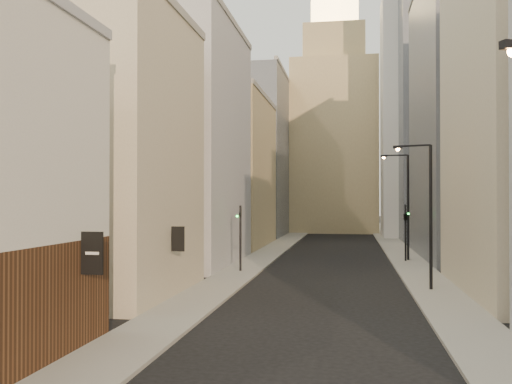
# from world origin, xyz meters

# --- Properties ---
(sidewalk_left) EXTENTS (3.00, 140.00, 0.15)m
(sidewalk_left) POSITION_xyz_m (-6.50, 55.00, 0.07)
(sidewalk_left) COLOR gray
(sidewalk_left) RESTS_ON ground
(sidewalk_right) EXTENTS (3.00, 140.00, 0.15)m
(sidewalk_right) POSITION_xyz_m (6.50, 55.00, 0.07)
(sidewalk_right) COLOR gray
(sidewalk_right) RESTS_ON ground
(left_bldg_beige) EXTENTS (8.00, 12.00, 16.00)m
(left_bldg_beige) POSITION_xyz_m (-12.00, 26.00, 8.00)
(left_bldg_beige) COLOR #B2A68A
(left_bldg_beige) RESTS_ON ground
(left_bldg_grey) EXTENTS (8.00, 16.00, 20.00)m
(left_bldg_grey) POSITION_xyz_m (-12.00, 42.00, 10.00)
(left_bldg_grey) COLOR #9E9EA3
(left_bldg_grey) RESTS_ON ground
(left_bldg_tan) EXTENTS (8.00, 18.00, 17.00)m
(left_bldg_tan) POSITION_xyz_m (-12.00, 60.00, 8.50)
(left_bldg_tan) COLOR tan
(left_bldg_tan) RESTS_ON ground
(left_bldg_wingrid) EXTENTS (8.00, 20.00, 24.00)m
(left_bldg_wingrid) POSITION_xyz_m (-12.00, 80.00, 12.00)
(left_bldg_wingrid) COLOR gray
(left_bldg_wingrid) RESTS_ON ground
(right_bldg_wingrid) EXTENTS (8.00, 20.00, 26.00)m
(right_bldg_wingrid) POSITION_xyz_m (12.00, 50.00, 13.00)
(right_bldg_wingrid) COLOR gray
(right_bldg_wingrid) RESTS_ON ground
(highrise) EXTENTS (21.00, 23.00, 51.20)m
(highrise) POSITION_xyz_m (18.00, 78.00, 25.66)
(highrise) COLOR gray
(highrise) RESTS_ON ground
(clock_tower) EXTENTS (14.00, 14.00, 44.90)m
(clock_tower) POSITION_xyz_m (-1.00, 92.00, 17.63)
(clock_tower) COLOR tan
(clock_tower) RESTS_ON ground
(white_tower) EXTENTS (8.00, 8.00, 41.50)m
(white_tower) POSITION_xyz_m (10.00, 78.00, 18.61)
(white_tower) COLOR silver
(white_tower) RESTS_ON ground
(streetlamp_mid) EXTENTS (2.22, 0.86, 8.75)m
(streetlamp_mid) POSITION_xyz_m (6.07, 30.35, 5.00)
(streetlamp_mid) COLOR black
(streetlamp_mid) RESTS_ON ground
(streetlamp_far) EXTENTS (2.46, 0.46, 9.40)m
(streetlamp_far) POSITION_xyz_m (6.33, 46.71, 5.37)
(streetlamp_far) COLOR black
(streetlamp_far) RESTS_ON ground
(traffic_light_left) EXTENTS (0.56, 0.47, 5.00)m
(traffic_light_left) POSITION_xyz_m (-6.48, 36.87, 3.42)
(traffic_light_left) COLOR black
(traffic_light_left) RESTS_ON ground
(traffic_light_right) EXTENTS (0.63, 0.60, 5.00)m
(traffic_light_right) POSITION_xyz_m (6.28, 45.88, 3.77)
(traffic_light_right) COLOR black
(traffic_light_right) RESTS_ON ground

